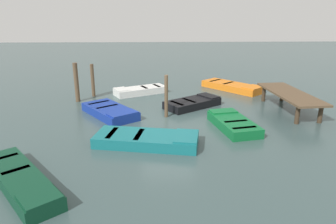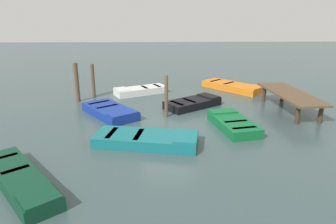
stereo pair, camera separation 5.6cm
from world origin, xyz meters
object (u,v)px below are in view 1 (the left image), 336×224
(rowboat_white, at_px, (140,90))
(mooring_piling_far_left, at_px, (76,82))
(rowboat_black, at_px, (193,103))
(mooring_piling_mid_left, at_px, (93,80))
(rowboat_green, at_px, (233,123))
(rowboat_dark_green, at_px, (20,180))
(rowboat_teal, at_px, (147,139))
(dock_segment, at_px, (290,95))
(mooring_piling_near_left, at_px, (166,96))
(rowboat_orange, at_px, (232,86))
(rowboat_blue, at_px, (110,111))

(rowboat_white, distance_m, mooring_piling_far_left, 3.87)
(rowboat_white, height_order, rowboat_black, same)
(mooring_piling_far_left, bearing_deg, mooring_piling_mid_left, 149.51)
(rowboat_green, distance_m, rowboat_dark_green, 8.50)
(rowboat_teal, distance_m, rowboat_green, 4.01)
(rowboat_dark_green, relative_size, mooring_piling_far_left, 1.75)
(rowboat_black, bearing_deg, dock_segment, -45.08)
(rowboat_black, distance_m, mooring_piling_near_left, 2.31)
(rowboat_green, distance_m, mooring_piling_mid_left, 9.08)
(rowboat_teal, xyz_separation_m, rowboat_orange, (-8.56, 5.28, -0.00))
(rowboat_blue, distance_m, mooring_piling_mid_left, 4.08)
(rowboat_orange, xyz_separation_m, mooring_piling_mid_left, (1.29, -8.68, 0.75))
(rowboat_blue, distance_m, rowboat_dark_green, 6.61)
(rowboat_dark_green, bearing_deg, rowboat_blue, 126.19)
(dock_segment, distance_m, mooring_piling_near_left, 6.30)
(rowboat_teal, height_order, rowboat_dark_green, same)
(rowboat_white, xyz_separation_m, rowboat_dark_green, (10.56, -2.91, -0.00))
(mooring_piling_mid_left, relative_size, mooring_piling_far_left, 0.88)
(dock_segment, distance_m, mooring_piling_mid_left, 10.98)
(rowboat_orange, relative_size, mooring_piling_mid_left, 2.04)
(rowboat_blue, bearing_deg, mooring_piling_near_left, 47.15)
(rowboat_orange, relative_size, rowboat_black, 1.22)
(dock_segment, xyz_separation_m, rowboat_dark_green, (6.82, -10.63, -0.61))
(rowboat_white, height_order, mooring_piling_mid_left, mooring_piling_mid_left)
(rowboat_green, xyz_separation_m, mooring_piling_far_left, (-4.51, -7.74, 0.87))
(rowboat_white, distance_m, mooring_piling_mid_left, 2.89)
(rowboat_green, relative_size, rowboat_orange, 0.79)
(rowboat_green, xyz_separation_m, mooring_piling_near_left, (-1.61, -2.84, 0.80))
(rowboat_teal, distance_m, rowboat_white, 7.73)
(rowboat_blue, height_order, mooring_piling_near_left, mooring_piling_near_left)
(mooring_piling_near_left, height_order, mooring_piling_far_left, mooring_piling_far_left)
(rowboat_blue, distance_m, mooring_piling_far_left, 3.48)
(rowboat_black, distance_m, mooring_piling_far_left, 6.54)
(mooring_piling_far_left, bearing_deg, rowboat_orange, 104.49)
(rowboat_dark_green, bearing_deg, rowboat_white, 125.17)
(rowboat_black, xyz_separation_m, mooring_piling_near_left, (1.60, -1.46, 0.80))
(rowboat_teal, xyz_separation_m, rowboat_green, (-1.63, 3.66, 0.00))
(dock_segment, distance_m, rowboat_blue, 9.01)
(dock_segment, distance_m, rowboat_dark_green, 12.64)
(dock_segment, distance_m, rowboat_orange, 4.96)
(rowboat_blue, distance_m, rowboat_green, 5.90)
(mooring_piling_mid_left, bearing_deg, rowboat_teal, 25.10)
(rowboat_black, height_order, mooring_piling_mid_left, mooring_piling_mid_left)
(rowboat_orange, height_order, mooring_piling_near_left, mooring_piling_near_left)
(rowboat_orange, height_order, mooring_piling_mid_left, mooring_piling_mid_left)
(rowboat_blue, bearing_deg, rowboat_teal, -7.90)
(rowboat_green, bearing_deg, dock_segment, -66.94)
(rowboat_orange, xyz_separation_m, rowboat_dark_green, (11.41, -8.84, -0.00))
(rowboat_green, relative_size, rowboat_white, 0.92)
(dock_segment, distance_m, rowboat_white, 8.59)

